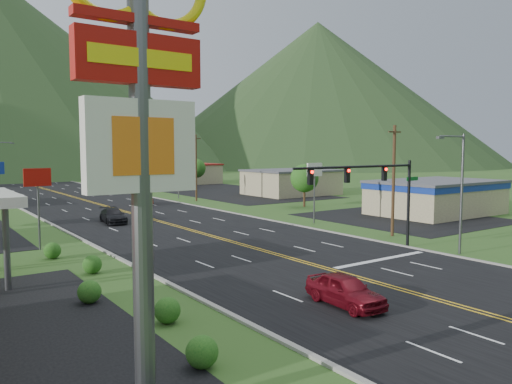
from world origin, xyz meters
TOP-DOWN VIEW (x-y plane):
  - ground at (0.00, 0.00)m, footprint 500.00×500.00m
  - road at (0.00, 0.00)m, footprint 20.00×460.00m
  - curb_west at (-10.15, 0.00)m, footprint 0.30×460.00m
  - pylon_sign at (-17.00, 2.00)m, footprint 4.32×0.60m
  - traffic_signal at (6.48, 14.00)m, footprint 13.10×0.43m
  - streetlight_east at (11.18, 10.00)m, footprint 3.28×0.25m
  - building_east_near at (30.00, 25.00)m, footprint 15.40×10.40m
  - building_east_mid at (32.00, 55.00)m, footprint 14.40×11.40m
  - building_east_far at (28.00, 90.00)m, footprint 16.40×12.40m
  - pole_sign_west_a at (-14.00, 30.00)m, footprint 2.00×0.18m
  - pole_sign_east_a at (13.00, 28.00)m, footprint 2.00×0.18m
  - pole_sign_east_b at (13.00, 60.00)m, footprint 2.00×0.18m
  - tree_east_a at (22.00, 40.00)m, footprint 3.84×3.84m
  - tree_east_b at (26.00, 78.00)m, footprint 3.84×3.84m
  - utility_pole_a at (13.50, 18.00)m, footprint 1.60×0.28m
  - utility_pole_b at (13.50, 55.00)m, footprint 1.60×0.28m
  - utility_pole_c at (13.50, 95.00)m, footprint 1.60×0.28m
  - utility_pole_d at (13.50, 135.00)m, footprint 1.60×0.28m
  - mountain_ne at (147.84, 176.19)m, footprint 180.00×180.00m
  - car_red_near at (-4.64, 6.07)m, footprint 2.15×4.78m
  - car_dark_mid at (-4.50, 40.30)m, footprint 2.74×5.43m
  - car_red_far at (4.93, 54.44)m, footprint 1.92×4.22m

SIDE VIEW (x-z plane):
  - ground at x=0.00m, z-range 0.00..0.00m
  - road at x=0.00m, z-range -0.02..0.02m
  - curb_west at x=-10.15m, z-range -0.07..0.07m
  - car_red_far at x=4.93m, z-range 0.00..1.34m
  - car_dark_mid at x=-4.50m, z-range 0.00..1.51m
  - car_red_near at x=-4.64m, z-range 0.00..1.59m
  - building_east_mid at x=32.00m, z-range 0.01..4.31m
  - building_east_far at x=28.00m, z-range 0.01..4.51m
  - building_east_near at x=30.00m, z-range 0.22..4.32m
  - tree_east_a at x=22.00m, z-range 0.98..6.80m
  - tree_east_b at x=26.00m, z-range 0.98..6.80m
  - pole_sign_west_a at x=-14.00m, z-range 1.85..8.25m
  - pole_sign_east_a at x=13.00m, z-range 1.85..8.25m
  - pole_sign_east_b at x=13.00m, z-range 1.85..8.25m
  - utility_pole_a at x=13.50m, z-range 0.13..10.13m
  - utility_pole_b at x=13.50m, z-range 0.13..10.13m
  - utility_pole_c at x=13.50m, z-range 0.13..10.13m
  - utility_pole_d at x=13.50m, z-range 0.13..10.13m
  - streetlight_east at x=11.18m, z-range 0.68..9.68m
  - traffic_signal at x=6.48m, z-range 1.83..8.83m
  - pylon_sign at x=-17.00m, z-range 2.30..16.30m
  - mountain_ne at x=147.84m, z-range 0.00..70.00m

